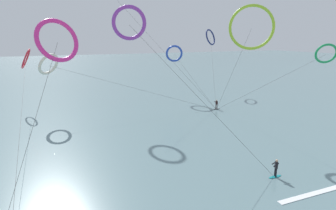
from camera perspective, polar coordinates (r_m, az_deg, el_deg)
sea_water at (r=111.80m, az=-18.20°, el=6.92°), size 400.00×200.00×0.08m
surfer_charcoal at (r=48.27m, az=10.09°, el=-0.03°), size 1.40×0.63×1.70m
surfer_teal at (r=26.81m, az=21.57°, el=-12.37°), size 1.40×0.70×1.70m
kite_emerald at (r=47.62m, az=30.07°, el=9.26°), size 13.54×12.01×11.48m
kite_violet at (r=27.89m, az=-8.08°, el=16.57°), size 11.79×11.22×15.32m
kite_lime at (r=36.18m, az=17.04°, el=15.26°), size 5.59×13.18×16.24m
kite_crimson at (r=54.29m, az=-27.53°, el=8.54°), size 2.07×44.66×10.45m
kite_navy at (r=65.86m, az=8.85°, el=13.80°), size 11.06×18.42×14.23m
kite_magenta at (r=25.46m, az=-22.10°, el=12.38°), size 6.90×10.52×13.89m
kite_cobalt at (r=56.41m, az=1.31°, el=10.68°), size 4.22×13.31×10.85m
kite_ivory at (r=45.43m, az=-23.61°, el=7.79°), size 28.15×8.60×10.06m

